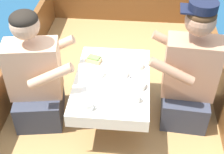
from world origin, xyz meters
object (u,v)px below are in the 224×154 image
Objects in this scene: person_port at (36,79)px; coffee_cup_port at (88,106)px; coffee_cup_starboard at (99,72)px; sandwich at (94,59)px; coffee_cup_center at (136,98)px; person_starboard at (189,75)px.

coffee_cup_port is (0.46, -0.29, 0.04)m from person_port.
person_port is at bearing -171.49° from coffee_cup_starboard.
coffee_cup_starboard is (0.48, 0.07, 0.05)m from person_port.
sandwich is 0.18m from coffee_cup_starboard.
coffee_cup_center is at bearing -22.60° from person_port.
sandwich reaches higher than coffee_cup_port.
person_port reaches higher than coffee_cup_port.
coffee_cup_port is at bearing -86.36° from sandwich.
person_port is at bearing -150.76° from sandwich.
person_starboard is at bearing 37.38° from coffee_cup_center.
person_starboard is 0.50m from coffee_cup_center.
person_port is 1.18m from person_starboard.
person_starboard reaches higher than coffee_cup_starboard.
person_port is at bearing 147.09° from coffee_cup_port.
coffee_cup_port is (-0.72, -0.41, 0.01)m from person_starboard.
person_starboard is (1.18, 0.11, 0.03)m from person_port.
person_starboard is 0.69m from coffee_cup_starboard.
person_port is 0.80m from coffee_cup_center.
coffee_cup_center is at bearing -41.76° from coffee_cup_starboard.
coffee_cup_center is (0.78, -0.19, 0.04)m from person_port.
coffee_cup_center is at bearing 18.08° from coffee_cup_port.
person_starboard is 9.73× the size of coffee_cup_starboard.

